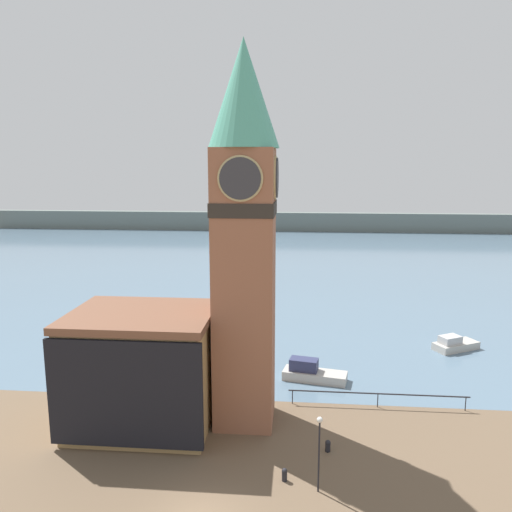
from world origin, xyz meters
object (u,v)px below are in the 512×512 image
(pier_building, at_px, (143,369))
(mooring_bollard_near, at_px, (284,474))
(lamp_post, at_px, (319,441))
(boat_far, at_px, (454,344))
(boat_near, at_px, (312,373))
(clock_tower, at_px, (244,229))
(mooring_bollard_far, at_px, (328,445))

(pier_building, distance_m, mooring_bollard_near, 11.81)
(pier_building, height_order, lamp_post, pier_building)
(boat_far, xyz_separation_m, mooring_bollard_near, (-15.69, -21.80, -0.12))
(pier_building, relative_size, boat_near, 1.77)
(boat_far, bearing_deg, clock_tower, -169.32)
(clock_tower, distance_m, boat_far, 27.31)
(boat_far, bearing_deg, mooring_bollard_near, -154.24)
(mooring_bollard_near, relative_size, mooring_bollard_far, 1.02)
(pier_building, distance_m, mooring_bollard_far, 13.11)
(mooring_bollard_far, bearing_deg, lamp_post, -100.50)
(clock_tower, height_order, boat_far, clock_tower)
(mooring_bollard_far, bearing_deg, mooring_bollard_near, -129.15)
(pier_building, relative_size, mooring_bollard_near, 12.64)
(clock_tower, bearing_deg, pier_building, -171.16)
(clock_tower, bearing_deg, boat_near, 55.93)
(mooring_bollard_near, height_order, mooring_bollard_far, mooring_bollard_near)
(boat_far, xyz_separation_m, mooring_bollard_far, (-13.10, -18.62, -0.13))
(mooring_bollard_far, height_order, lamp_post, lamp_post)
(pier_building, distance_m, boat_near, 14.56)
(boat_near, xyz_separation_m, lamp_post, (0.05, -14.44, 2.39))
(clock_tower, bearing_deg, mooring_bollard_far, -31.60)
(clock_tower, relative_size, lamp_post, 5.77)
(boat_near, relative_size, mooring_bollard_far, 7.25)
(pier_building, distance_m, boat_far, 30.43)
(boat_far, distance_m, lamp_post, 26.60)
(boat_near, height_order, mooring_bollard_far, boat_near)
(mooring_bollard_near, xyz_separation_m, mooring_bollard_far, (2.59, 3.19, -0.01))
(boat_near, relative_size, boat_far, 1.15)
(pier_building, xyz_separation_m, lamp_post, (11.66, -6.32, -0.96))
(boat_near, distance_m, lamp_post, 14.64)
(boat_far, relative_size, mooring_bollard_near, 6.22)
(pier_building, xyz_separation_m, mooring_bollard_near, (9.80, -5.54, -3.57))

